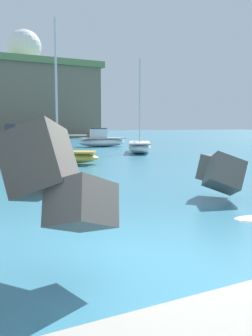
% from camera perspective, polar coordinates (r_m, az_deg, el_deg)
% --- Properties ---
extents(ground_plane, '(400.00, 400.00, 0.00)m').
position_cam_1_polar(ground_plane, '(5.89, 1.53, -14.21)').
color(ground_plane, teal).
extents(breakwater_jetty, '(32.16, 6.19, 2.48)m').
position_cam_1_polar(breakwater_jetty, '(8.28, 17.31, -0.63)').
color(breakwater_jetty, gray).
rests_on(breakwater_jetty, ground).
extents(boat_near_left, '(4.30, 5.79, 7.52)m').
position_cam_1_polar(boat_near_left, '(29.20, 2.16, 3.42)').
color(boat_near_left, white).
rests_on(boat_near_left, ground).
extents(boat_near_centre, '(2.90, 5.36, 2.42)m').
position_cam_1_polar(boat_near_centre, '(40.42, -17.67, 4.35)').
color(boat_near_centre, maroon).
rests_on(boat_near_centre, ground).
extents(boat_mid_left, '(5.56, 4.06, 7.91)m').
position_cam_1_polar(boat_mid_left, '(20.50, -11.84, 1.82)').
color(boat_mid_left, '#EAC64C').
rests_on(boat_mid_left, ground).
extents(boat_mid_centre, '(5.21, 2.13, 1.97)m').
position_cam_1_polar(boat_mid_centre, '(38.07, -3.87, 4.34)').
color(boat_mid_centre, white).
rests_on(boat_mid_centre, ground).
extents(radar_dome, '(7.81, 7.81, 9.94)m').
position_cam_1_polar(radar_dome, '(92.79, -15.72, 17.69)').
color(radar_dome, silver).
rests_on(radar_dome, headland_bluff).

